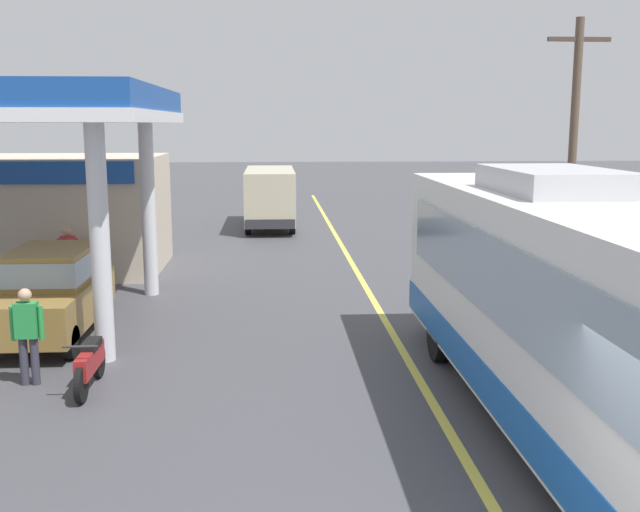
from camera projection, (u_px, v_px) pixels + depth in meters
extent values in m
plane|color=#424247|center=(344.00, 250.00, 25.75)|extent=(120.00, 120.00, 0.00)
cube|color=#D8CC4C|center=(362.00, 280.00, 20.83)|extent=(0.16, 50.00, 0.01)
cube|color=white|center=(574.00, 303.00, 10.31)|extent=(2.50, 11.00, 2.90)
cube|color=#1959B2|center=(569.00, 379.00, 10.50)|extent=(2.54, 11.04, 0.56)
cube|color=#8C9EAD|center=(486.00, 273.00, 10.15)|extent=(0.06, 9.35, 1.10)
cube|color=#B2B2B7|center=(554.00, 181.00, 11.00)|extent=(1.60, 2.80, 0.36)
cylinder|color=black|center=(440.00, 334.00, 13.72)|extent=(0.30, 1.00, 1.00)
cylinder|color=black|center=(556.00, 332.00, 13.86)|extent=(0.30, 1.00, 1.00)
cylinder|color=silver|center=(100.00, 238.00, 13.39)|extent=(0.36, 0.36, 4.60)
cylinder|color=silver|center=(148.00, 205.00, 18.70)|extent=(0.36, 0.36, 4.60)
cube|color=beige|center=(42.00, 214.00, 22.00)|extent=(7.00, 4.40, 3.40)
cube|color=#194799|center=(13.00, 173.00, 19.57)|extent=(6.30, 0.10, 0.60)
cube|color=olive|center=(52.00, 303.00, 15.17)|extent=(1.70, 4.20, 0.80)
cube|color=olive|center=(52.00, 265.00, 15.23)|extent=(1.50, 2.31, 0.70)
cube|color=#8C9EAD|center=(52.00, 265.00, 15.23)|extent=(1.53, 2.35, 0.49)
cylinder|color=black|center=(71.00, 342.00, 13.81)|extent=(0.20, 0.64, 0.64)
cylinder|color=black|center=(38.00, 305.00, 16.66)|extent=(0.20, 0.64, 0.64)
cylinder|color=black|center=(106.00, 304.00, 16.76)|extent=(0.20, 0.64, 0.64)
cube|color=#BFB799|center=(270.00, 194.00, 31.21)|extent=(2.00, 6.00, 2.10)
cube|color=#8C9EAD|center=(270.00, 185.00, 31.14)|extent=(2.04, 5.10, 0.80)
cube|color=#2D2D33|center=(270.00, 224.00, 28.37)|extent=(1.90, 0.16, 0.36)
cylinder|color=black|center=(248.00, 225.00, 29.37)|extent=(0.22, 0.76, 0.76)
cylinder|color=black|center=(292.00, 224.00, 29.48)|extent=(0.22, 0.76, 0.76)
cylinder|color=black|center=(251.00, 213.00, 33.30)|extent=(0.22, 0.76, 0.76)
cylinder|color=black|center=(290.00, 213.00, 33.41)|extent=(0.22, 0.76, 0.76)
cylinder|color=black|center=(81.00, 384.00, 11.65)|extent=(0.10, 0.60, 0.60)
cylinder|color=black|center=(99.00, 360.00, 12.83)|extent=(0.10, 0.60, 0.60)
cube|color=maroon|center=(90.00, 360.00, 12.20)|extent=(0.20, 1.30, 0.36)
cube|color=black|center=(91.00, 345.00, 12.31)|extent=(0.24, 0.60, 0.12)
cylinder|color=#2D2D33|center=(80.00, 347.00, 11.59)|extent=(0.55, 0.04, 0.04)
cylinder|color=#33333F|center=(24.00, 361.00, 12.43)|extent=(0.14, 0.14, 0.82)
cylinder|color=#33333F|center=(35.00, 361.00, 12.44)|extent=(0.14, 0.14, 0.82)
cube|color=#268C3F|center=(27.00, 320.00, 12.31)|extent=(0.36, 0.22, 0.60)
sphere|color=tan|center=(25.00, 295.00, 12.23)|extent=(0.22, 0.22, 0.22)
cylinder|color=#268C3F|center=(13.00, 323.00, 12.30)|extent=(0.09, 0.09, 0.58)
cylinder|color=#268C3F|center=(41.00, 323.00, 12.33)|extent=(0.09, 0.09, 0.58)
cylinder|color=#33333F|center=(66.00, 274.00, 19.64)|extent=(0.14, 0.14, 0.82)
cylinder|color=#33333F|center=(73.00, 274.00, 19.65)|extent=(0.14, 0.14, 0.82)
cube|color=#BF3333|center=(68.00, 247.00, 19.52)|extent=(0.36, 0.22, 0.60)
sphere|color=tan|center=(67.00, 231.00, 19.45)|extent=(0.22, 0.22, 0.22)
cylinder|color=#BF3333|center=(59.00, 249.00, 19.52)|extent=(0.09, 0.09, 0.58)
cylinder|color=#BF3333|center=(77.00, 249.00, 19.55)|extent=(0.09, 0.09, 0.58)
cylinder|color=brown|center=(573.00, 148.00, 21.36)|extent=(0.24, 0.24, 7.27)
cube|color=#4C3D33|center=(579.00, 39.00, 20.82)|extent=(1.80, 0.12, 0.12)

